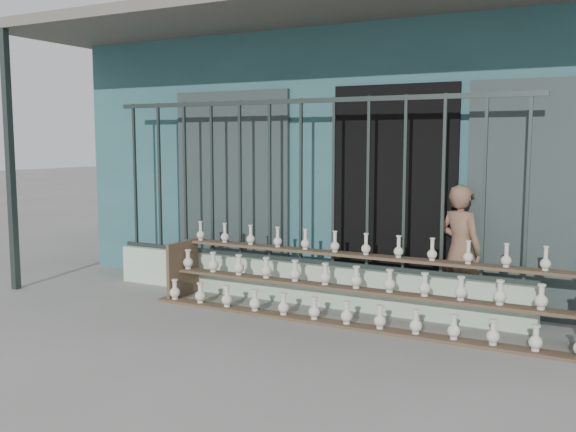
% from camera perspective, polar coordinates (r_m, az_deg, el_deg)
% --- Properties ---
extents(ground, '(60.00, 60.00, 0.00)m').
position_cam_1_polar(ground, '(6.15, -4.44, -10.28)').
color(ground, slate).
extents(workshop_building, '(7.40, 6.60, 3.21)m').
position_cam_1_polar(workshop_building, '(9.72, 9.02, 5.61)').
color(workshop_building, '#295257').
rests_on(workshop_building, ground).
extents(parapet_wall, '(5.00, 0.20, 0.45)m').
position_cam_1_polar(parapet_wall, '(7.18, 1.13, -5.90)').
color(parapet_wall, '#A9C4A8').
rests_on(parapet_wall, ground).
extents(security_fence, '(5.00, 0.04, 1.80)m').
position_cam_1_polar(security_fence, '(7.02, 1.15, 3.08)').
color(security_fence, '#283330').
rests_on(security_fence, parapet_wall).
extents(shelf_rack, '(4.50, 0.68, 0.85)m').
position_cam_1_polar(shelf_rack, '(6.45, 6.05, -6.14)').
color(shelf_rack, brown).
rests_on(shelf_rack, ground).
extents(elderly_woman, '(0.59, 0.50, 1.35)m').
position_cam_1_polar(elderly_woman, '(6.81, 15.07, -2.96)').
color(elderly_woman, brown).
rests_on(elderly_woman, ground).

